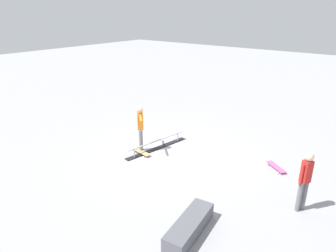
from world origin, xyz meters
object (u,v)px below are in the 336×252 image
(skateboard_main, at_px, (141,152))
(loose_skateboard_pink, at_px, (276,167))
(grind_rail, at_px, (157,145))
(skater_main, at_px, (140,126))
(skate_ledge, at_px, (189,227))
(bystander_red_shirt, at_px, (305,178))

(skateboard_main, bearing_deg, loose_skateboard_pink, 32.21)
(grind_rail, height_order, skater_main, skater_main)
(skate_ledge, bearing_deg, skater_main, -122.80)
(grind_rail, relative_size, skater_main, 1.64)
(grind_rail, relative_size, loose_skateboard_pink, 3.56)
(skateboard_main, distance_m, bystander_red_shirt, 5.36)
(loose_skateboard_pink, bearing_deg, grind_rail, 52.19)
(bystander_red_shirt, bearing_deg, skater_main, -62.12)
(grind_rail, distance_m, bystander_red_shirt, 5.22)
(skateboard_main, xyz_separation_m, bystander_red_shirt, (-0.20, 5.29, 0.84))
(grind_rail, distance_m, skater_main, 1.02)
(loose_skateboard_pink, bearing_deg, skateboard_main, 59.96)
(skater_main, xyz_separation_m, bystander_red_shirt, (-0.03, 5.45, -0.06))
(bystander_red_shirt, xyz_separation_m, loose_skateboard_pink, (-1.69, -1.21, -0.84))
(skate_ledge, height_order, loose_skateboard_pink, skate_ledge)
(skateboard_main, bearing_deg, skater_main, 141.00)
(loose_skateboard_pink, bearing_deg, skate_ledge, 118.43)
(skateboard_main, relative_size, loose_skateboard_pink, 1.06)
(skateboard_main, bearing_deg, grind_rail, 84.75)
(skateboard_main, xyz_separation_m, loose_skateboard_pink, (-1.89, 4.08, 0.00))
(skateboard_main, height_order, loose_skateboard_pink, same)
(skater_main, xyz_separation_m, loose_skateboard_pink, (-1.72, 4.24, -0.89))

